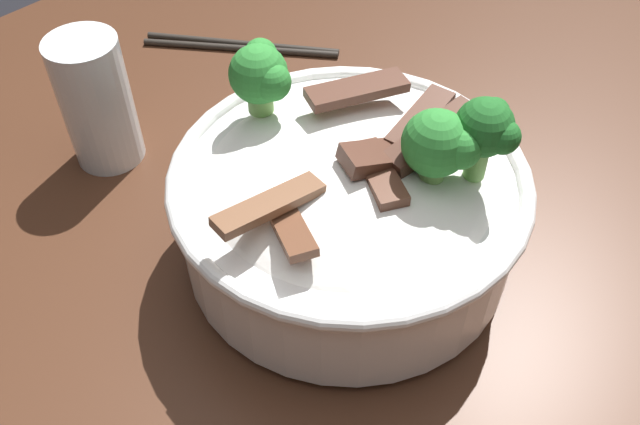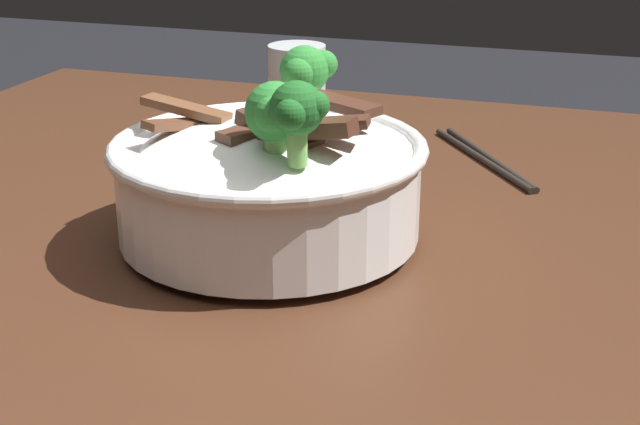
% 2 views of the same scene
% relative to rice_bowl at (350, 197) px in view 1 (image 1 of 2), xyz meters
% --- Properties ---
extents(dining_table, '(1.34, 1.08, 0.79)m').
position_rel_rice_bowl_xyz_m(dining_table, '(0.14, -0.00, -0.15)').
color(dining_table, '#472819').
rests_on(dining_table, ground).
extents(rice_bowl, '(0.26, 0.26, 0.16)m').
position_rel_rice_bowl_xyz_m(rice_bowl, '(0.00, 0.00, 0.00)').
color(rice_bowl, white).
rests_on(rice_bowl, dining_table).
extents(drinking_glass, '(0.06, 0.06, 0.12)m').
position_rel_rice_bowl_xyz_m(drinking_glass, '(-0.23, -0.06, -0.01)').
color(drinking_glass, white).
rests_on(drinking_glass, dining_table).
extents(chopsticks_pair, '(0.18, 0.14, 0.01)m').
position_rel_rice_bowl_xyz_m(chopsticks_pair, '(-0.27, 0.14, -0.06)').
color(chopsticks_pair, '#28231E').
rests_on(chopsticks_pair, dining_table).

